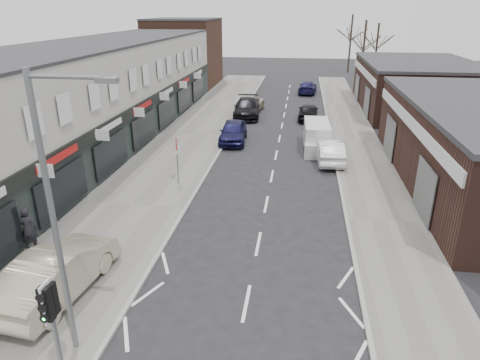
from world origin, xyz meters
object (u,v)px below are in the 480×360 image
at_px(parked_car_left_b, 247,108).
at_px(street_lamp, 57,208).
at_px(warning_sign, 177,147).
at_px(parked_car_left_a, 233,131).
at_px(sedan_on_pavement, 58,272).
at_px(traffic_light, 50,310).
at_px(pedestrian, 28,229).
at_px(white_van, 316,137).
at_px(parked_car_left_c, 250,105).
at_px(parked_car_right_c, 308,87).
at_px(parked_car_right_a, 329,151).
at_px(parked_car_right_b, 308,112).

bearing_deg(parked_car_left_b, street_lamp, -96.58).
height_order(street_lamp, warning_sign, street_lamp).
bearing_deg(parked_car_left_a, warning_sign, -104.78).
height_order(street_lamp, sedan_on_pavement, street_lamp).
distance_m(traffic_light, parked_car_left_b, 30.87).
xyz_separation_m(street_lamp, warning_sign, (-0.63, 12.80, -2.42)).
height_order(pedestrian, parked_car_left_b, pedestrian).
bearing_deg(street_lamp, warning_sign, 92.84).
xyz_separation_m(white_van, parked_car_left_c, (-6.11, 10.99, -0.22)).
bearing_deg(traffic_light, parked_car_left_b, 88.14).
relative_size(sedan_on_pavement, pedestrian, 2.79).
distance_m(traffic_light, pedestrian, 7.87).
height_order(street_lamp, parked_car_right_c, street_lamp).
height_order(white_van, parked_car_left_b, white_van).
bearing_deg(parked_car_right_a, white_van, -76.90).
relative_size(traffic_light, warning_sign, 1.15).
relative_size(sedan_on_pavement, parked_car_left_c, 1.09).
bearing_deg(white_van, street_lamp, -111.01).
bearing_deg(parked_car_left_c, street_lamp, -87.38).
height_order(white_van, pedestrian, pedestrian).
bearing_deg(parked_car_right_a, street_lamp, 62.63).
bearing_deg(sedan_on_pavement, parked_car_left_c, -89.88).
distance_m(white_van, parked_car_right_c, 21.67).
bearing_deg(parked_car_left_c, pedestrian, -97.57).
xyz_separation_m(street_lamp, sedan_on_pavement, (-1.90, 2.28, -3.64)).
relative_size(warning_sign, white_van, 0.56).
xyz_separation_m(parked_car_left_a, parked_car_right_c, (5.60, 20.82, -0.10)).
relative_size(parked_car_left_a, parked_car_right_a, 1.04).
bearing_deg(parked_car_right_a, pedestrian, 42.60).
height_order(parked_car_left_a, parked_car_right_b, parked_car_left_a).
xyz_separation_m(street_lamp, white_van, (7.24, 20.64, -3.74)).
relative_size(white_van, parked_car_left_c, 1.01).
xyz_separation_m(sedan_on_pavement, parked_car_right_c, (8.63, 40.03, -0.28)).
bearing_deg(parked_car_right_b, parked_car_right_c, -88.07).
distance_m(parked_car_left_c, parked_car_right_b, 6.08).
relative_size(pedestrian, parked_car_left_a, 0.40).
xyz_separation_m(parked_car_right_a, parked_car_right_c, (-1.30, 24.33, -0.05)).
distance_m(parked_car_left_c, parked_car_right_c, 12.05).
height_order(sedan_on_pavement, parked_car_left_c, sedan_on_pavement).
bearing_deg(parked_car_right_a, parked_car_right_c, -90.24).
height_order(sedan_on_pavement, parked_car_right_a, sedan_on_pavement).
height_order(traffic_light, sedan_on_pavement, traffic_light).
bearing_deg(parked_car_right_c, white_van, 96.16).
relative_size(white_van, parked_car_right_b, 1.13).
distance_m(traffic_light, white_van, 23.04).
xyz_separation_m(street_lamp, parked_car_right_a, (8.03, 17.97, -3.88)).
bearing_deg(white_van, parked_car_right_a, -75.28).
xyz_separation_m(parked_car_left_a, parked_car_left_c, (0.00, 10.15, -0.13)).
bearing_deg(sedan_on_pavement, traffic_light, 126.16).
bearing_deg(warning_sign, parked_car_left_b, 84.02).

